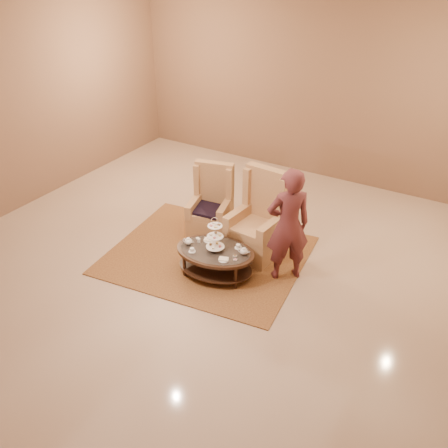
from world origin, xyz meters
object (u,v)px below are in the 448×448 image
Objects in this scene: armchair_left at (211,211)px; tea_table at (215,254)px; person at (288,226)px; armchair_right at (259,226)px.

tea_table is at bearing -69.37° from armchair_left.
person is (1.59, -0.52, 0.46)m from armchair_left.
armchair_left is (-0.70, 1.00, 0.05)m from tea_table.
person is at bearing 20.53° from tea_table.
tea_table is 1.23m from armchair_left.
armchair_right is at bearing -21.64° from armchair_left.
armchair_left is 0.69× the size of person.
person is at bearing -26.24° from armchair_right.
armchair_right is 0.85m from person.
armchair_right is at bearing 65.83° from tea_table.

